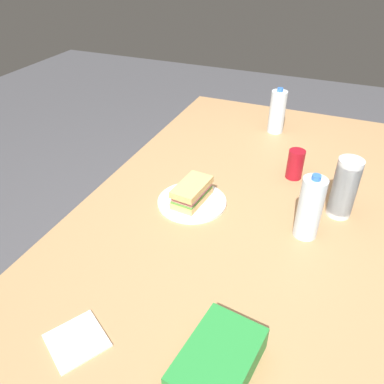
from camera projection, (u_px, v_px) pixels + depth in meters
The scene contains 10 objects.
ground_plane at pixel (230, 323), 1.91m from camera, with size 8.00×8.00×0.00m, color #4C4C51.
dining_table at pixel (240, 212), 1.51m from camera, with size 1.85×1.08×0.77m.
paper_plate at pixel (192, 202), 1.43m from camera, with size 0.25×0.25×0.01m, color white.
sandwich at pixel (192, 192), 1.40m from camera, with size 0.19×0.11×0.08m.
soda_can_red at pixel (295, 164), 1.54m from camera, with size 0.07×0.07×0.12m, color maroon.
chip_bag at pixel (218, 361), 0.87m from camera, with size 0.23×0.15×0.07m, color #268C38.
water_bottle_tall at pixel (310, 208), 1.22m from camera, with size 0.08×0.08×0.23m.
plastic_cup_stack at pixel (344, 188), 1.31m from camera, with size 0.08×0.08×0.22m.
water_bottle_spare at pixel (277, 112), 1.88m from camera, with size 0.08×0.08×0.22m.
paper_napkin at pixel (77, 341), 0.95m from camera, with size 0.13×0.13×0.01m, color white.
Camera 1 is at (1.19, 0.29, 1.61)m, focal length 35.96 mm.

